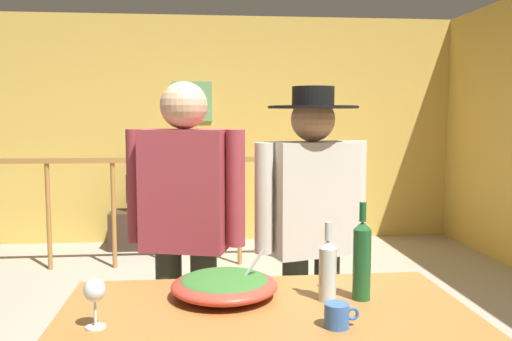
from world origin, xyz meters
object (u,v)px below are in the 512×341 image
mug_blue (337,315)px  person_standing_left (185,220)px  serving_table (265,325)px  wine_glass (95,292)px  wine_bottle_green (362,259)px  tv_console (151,229)px  stair_railing (198,195)px  person_standing_right (312,218)px  salad_bowl (224,284)px  framed_picture (192,101)px  flat_screen_tv (150,190)px  wine_bottle_clear (328,269)px

mug_blue → person_standing_left: 1.05m
serving_table → wine_glass: size_ratio=8.77×
wine_glass → wine_bottle_green: bearing=11.2°
tv_console → person_standing_left: (0.50, -3.50, 0.77)m
stair_railing → person_standing_right: person_standing_right is taller
mug_blue → wine_bottle_green: bearing=58.7°
stair_railing → mug_blue: size_ratio=25.97×
salad_bowl → mug_blue: size_ratio=3.50×
wine_glass → serving_table: bearing=13.2°
framed_picture → flat_screen_tv: bearing=-145.8°
wine_bottle_clear → serving_table: bearing=-167.6°
stair_railing → framed_picture: bearing=93.1°
flat_screen_tv → salad_bowl: (0.66, -3.99, 0.15)m
serving_table → mug_blue: (0.22, -0.22, 0.11)m
stair_railing → serving_table: size_ratio=2.07×
stair_railing → wine_bottle_green: bearing=-78.5°
wine_glass → framed_picture: bearing=86.8°
framed_picture → flat_screen_tv: 1.14m
salad_bowl → person_standing_left: person_standing_left is taller
tv_console → wine_bottle_green: 4.34m
wine_bottle_clear → mug_blue: (-0.03, -0.27, -0.08)m
salad_bowl → flat_screen_tv: bearing=99.4°
serving_table → wine_glass: 0.64m
framed_picture → serving_table: framed_picture is taller
person_standing_left → mug_blue: bearing=137.5°
stair_railing → wine_bottle_green: 3.37m
framed_picture → mug_blue: bearing=-83.1°
flat_screen_tv → wine_bottle_clear: bearing=-75.4°
framed_picture → person_standing_left: size_ratio=0.28×
stair_railing → tv_console: 1.09m
mug_blue → wine_glass: bearing=174.7°
stair_railing → salad_bowl: size_ratio=7.42×
wine_bottle_clear → person_standing_right: (0.06, 0.61, 0.08)m
framed_picture → stair_railing: bearing=-86.9°
framed_picture → stair_railing: (0.06, -1.10, -0.95)m
wine_bottle_clear → person_standing_right: bearing=84.3°
wine_bottle_green → stair_railing: bearing=101.5°
wine_glass → wine_bottle_green: wine_bottle_green is taller
flat_screen_tv → person_standing_right: 3.66m
stair_railing → mug_blue: 3.60m
serving_table → wine_bottle_clear: wine_bottle_clear is taller
mug_blue → person_standing_left: (-0.54, 0.88, 0.17)m
mug_blue → wine_bottle_clear: bearing=83.9°
salad_bowl → wine_glass: 0.53m
wine_bottle_green → person_standing_left: (-0.70, 0.61, 0.05)m
salad_bowl → person_standing_right: person_standing_right is taller
serving_table → person_standing_left: size_ratio=0.93×
framed_picture → person_standing_right: bearing=-80.2°
framed_picture → person_standing_right: 3.90m
serving_table → person_standing_right: size_ratio=0.94×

